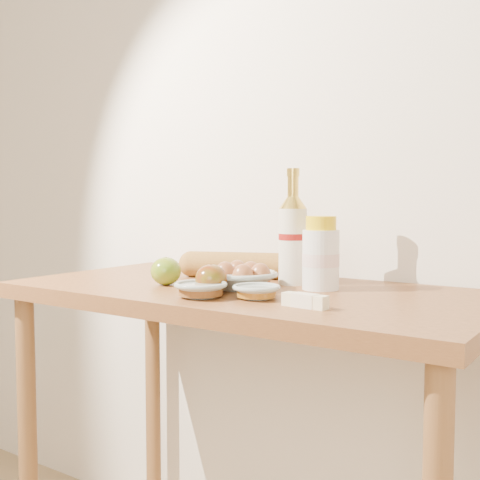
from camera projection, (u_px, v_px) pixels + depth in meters
name	position (u px, v px, depth m)	size (l,w,h in m)	color
back_wall	(310.00, 137.00, 1.75)	(3.50, 0.02, 2.60)	silver
table	(247.00, 336.00, 1.51)	(1.20, 0.60, 0.90)	brown
bourbon_bottle	(293.00, 238.00, 1.54)	(0.08, 0.08, 0.30)	beige
cream_bottle	(321.00, 256.00, 1.46)	(0.10, 0.10, 0.18)	white
egg_bowl	(241.00, 278.00, 1.48)	(0.23, 0.23, 0.07)	#929F99
baguette	(254.00, 265.00, 1.66)	(0.43, 0.22, 0.07)	#A77633
apple_yellowgreen	(166.00, 271.00, 1.53)	(0.10, 0.10, 0.07)	olive
apple_redgreen_right	(211.00, 279.00, 1.39)	(0.08, 0.08, 0.07)	maroon
sugar_bowl	(201.00, 289.00, 1.34)	(0.15, 0.15, 0.03)	#94A19B
syrup_bowl	(256.00, 291.00, 1.33)	(0.14, 0.14, 0.03)	#96A39E
butter_stick	(305.00, 301.00, 1.22)	(0.10, 0.04, 0.03)	#F4ECBD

